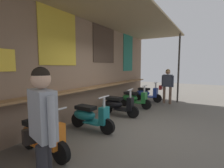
% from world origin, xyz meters
% --- Properties ---
extents(ground_plane, '(28.00, 28.00, 0.00)m').
position_xyz_m(ground_plane, '(0.00, 0.00, 0.00)').
color(ground_plane, '#605B54').
extents(market_stall_facade, '(10.00, 2.56, 3.45)m').
position_xyz_m(market_stall_facade, '(-0.01, 1.84, 1.92)').
color(market_stall_facade, '#7F6651').
rests_on(market_stall_facade, ground_plane).
extents(scooter_orange, '(0.46, 1.40, 0.97)m').
position_xyz_m(scooter_orange, '(-2.24, 1.08, 0.39)').
color(scooter_orange, orange).
rests_on(scooter_orange, ground_plane).
extents(scooter_teal, '(0.46, 1.40, 0.97)m').
position_xyz_m(scooter_teal, '(-0.75, 1.08, 0.39)').
color(scooter_teal, '#197075').
rests_on(scooter_teal, ground_plane).
extents(scooter_black, '(0.47, 1.40, 0.97)m').
position_xyz_m(scooter_black, '(0.79, 1.08, 0.39)').
color(scooter_black, black).
rests_on(scooter_black, ground_plane).
extents(scooter_green, '(0.47, 1.40, 0.97)m').
position_xyz_m(scooter_green, '(2.16, 1.08, 0.39)').
color(scooter_green, '#237533').
rests_on(scooter_green, ground_plane).
extents(scooter_blue, '(0.48, 1.40, 0.97)m').
position_xyz_m(scooter_blue, '(3.69, 1.08, 0.39)').
color(scooter_blue, '#233D9E').
rests_on(scooter_blue, ground_plane).
extents(shopper_with_handbag, '(0.39, 0.68, 1.71)m').
position_xyz_m(shopper_with_handbag, '(-2.94, 0.01, 1.05)').
color(shopper_with_handbag, '#232328').
rests_on(shopper_with_handbag, ground_plane).
extents(shopper_browsing, '(0.27, 0.64, 1.60)m').
position_xyz_m(shopper_browsing, '(3.69, 0.08, 0.96)').
color(shopper_browsing, brown).
rests_on(shopper_browsing, ground_plane).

